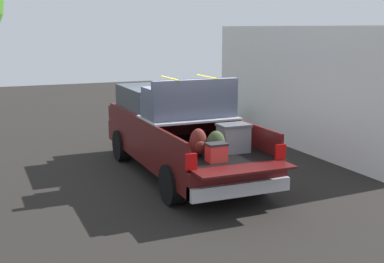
{
  "coord_description": "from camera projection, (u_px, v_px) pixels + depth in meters",
  "views": [
    {
      "loc": [
        -10.26,
        4.13,
        3.24
      ],
      "look_at": [
        -0.6,
        0.0,
        1.1
      ],
      "focal_mm": 47.86,
      "sensor_mm": 36.0,
      "label": 1
    }
  ],
  "objects": [
    {
      "name": "trash_can",
      "position": [
        222.0,
        118.0,
        15.81
      ],
      "size": [
        0.6,
        0.6,
        0.98
      ],
      "color": "#1E592D",
      "rests_on": "ground_plane"
    },
    {
      "name": "ground_plane",
      "position": [
        182.0,
        175.0,
        11.48
      ],
      "size": [
        40.0,
        40.0,
        0.0
      ],
      "primitive_type": "plane",
      "color": "black"
    },
    {
      "name": "pickup_truck",
      "position": [
        176.0,
        130.0,
        11.6
      ],
      "size": [
        6.05,
        2.06,
        2.23
      ],
      "color": "#470F0F",
      "rests_on": "ground_plane"
    },
    {
      "name": "building_facade",
      "position": [
        293.0,
        87.0,
        14.01
      ],
      "size": [
        8.08,
        0.36,
        3.28
      ],
      "primitive_type": "cube",
      "color": "white",
      "rests_on": "ground_plane"
    }
  ]
}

